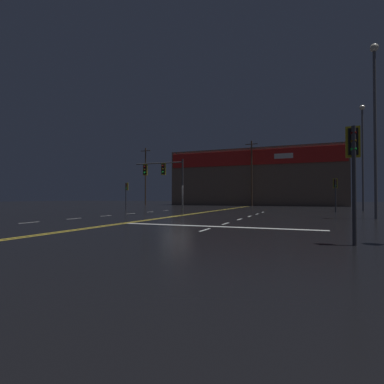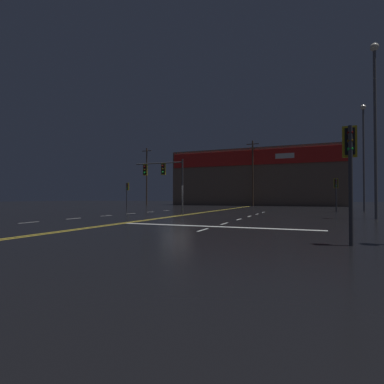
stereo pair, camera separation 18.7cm
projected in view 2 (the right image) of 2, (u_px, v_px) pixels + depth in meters
The scene contains 10 objects.
ground_plane at pixel (177, 216), 24.10m from camera, with size 200.00×200.00×0.00m, color black.
road_markings at pixel (182, 217), 22.29m from camera, with size 16.39×60.00×0.01m.
traffic_signal_median at pixel (162, 173), 25.92m from camera, with size 4.59×0.36×4.74m.
traffic_signal_corner_northeast at pixel (336, 187), 30.31m from camera, with size 0.42×0.36×3.44m.
traffic_signal_corner_southeast at pixel (350, 157), 9.33m from camera, with size 0.42×0.36×3.74m.
traffic_signal_corner_northwest at pixel (127, 190), 39.52m from camera, with size 0.42×0.36×3.46m.
streetlight_near_left at pixel (364, 145), 32.83m from camera, with size 0.56×0.56×11.74m.
streetlight_median_approach at pixel (375, 110), 20.93m from camera, with size 0.56×0.56×12.35m.
building_backdrop at pixel (257, 178), 59.36m from camera, with size 32.38×10.23×10.73m.
utility_pole_row at pixel (257, 171), 53.50m from camera, with size 47.46×0.26×12.44m.
Camera 2 is at (10.20, -21.90, 1.47)m, focal length 28.00 mm.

